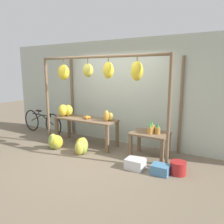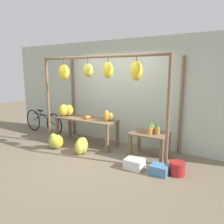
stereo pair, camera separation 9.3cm
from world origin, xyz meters
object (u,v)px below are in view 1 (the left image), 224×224
pineapple_cluster (152,128)px  banana_pile_ground_right (82,146)px  orange_pile (87,117)px  fruit_crate_white (135,164)px  banana_pile_on_table (66,110)px  parked_bicycle (42,122)px  papaya_pile (108,116)px  banana_pile_ground_left (56,142)px  blue_bucket (178,168)px  fruit_crate_purple (160,169)px

pineapple_cluster → banana_pile_ground_right: 1.75m
orange_pile → fruit_crate_white: (1.70, -0.66, -0.67)m
banana_pile_on_table → pineapple_cluster: banana_pile_on_table is taller
parked_bicycle → papaya_pile: 2.60m
banana_pile_ground_left → parked_bicycle: bearing=149.3°
banana_pile_ground_left → banana_pile_ground_right: banana_pile_ground_left is taller
blue_bucket → papaya_pile: (-1.91, 0.55, 0.72)m
pineapple_cluster → fruit_crate_purple: pineapple_cluster is taller
banana_pile_ground_left → parked_bicycle: 1.63m
orange_pile → banana_pile_ground_right: size_ratio=0.35×
pineapple_cluster → fruit_crate_purple: bearing=-57.4°
banana_pile_on_table → pineapple_cluster: (2.55, 0.01, -0.17)m
banana_pile_ground_left → fruit_crate_purple: bearing=-0.3°
parked_bicycle → papaya_pile: papaya_pile is taller
banana_pile_on_table → fruit_crate_white: bearing=-15.6°
pineapple_cluster → parked_bicycle: size_ratio=0.18×
banana_pile_on_table → fruit_crate_purple: banana_pile_on_table is taller
banana_pile_ground_left → blue_bucket: 3.08m
banana_pile_on_table → pineapple_cluster: size_ratio=1.61×
blue_bucket → fruit_crate_purple: bearing=-150.7°
pineapple_cluster → parked_bicycle: pineapple_cluster is taller
orange_pile → fruit_crate_purple: orange_pile is taller
fruit_crate_white → parked_bicycle: (-3.64, 0.86, 0.27)m
blue_bucket → parked_bicycle: size_ratio=0.17×
fruit_crate_white → papaya_pile: (-1.09, 0.74, 0.74)m
pineapple_cluster → parked_bicycle: 3.75m
orange_pile → banana_pile_ground_left: bearing=-131.5°
papaya_pile → fruit_crate_purple: bearing=-24.0°
orange_pile → fruit_crate_white: size_ratio=0.43×
fruit_crate_white → pineapple_cluster: bearing=82.6°
papaya_pile → pineapple_cluster: bearing=-1.8°
fruit_crate_white → papaya_pile: 1.51m
pineapple_cluster → blue_bucket: 1.07m
orange_pile → banana_pile_ground_right: orange_pile is taller
fruit_crate_white → fruit_crate_purple: size_ratio=1.11×
pineapple_cluster → banana_pile_ground_left: size_ratio=0.74×
banana_pile_ground_left → papaya_pile: papaya_pile is taller
banana_pile_on_table → fruit_crate_purple: 3.16m
fruit_crate_purple → banana_pile_on_table: bearing=167.4°
orange_pile → blue_bucket: (2.52, -0.47, -0.64)m
parked_bicycle → papaya_pile: (2.55, -0.12, 0.48)m
fruit_crate_white → blue_bucket: bearing=12.9°
banana_pile_on_table → fruit_crate_purple: (2.99, -0.67, -0.79)m
fruit_crate_white → banana_pile_ground_right: bearing=175.9°
banana_pile_ground_left → parked_bicycle: size_ratio=0.24×
orange_pile → fruit_crate_purple: (2.22, -0.64, -0.68)m
banana_pile_ground_right → parked_bicycle: parked_bicycle is taller
banana_pile_on_table → fruit_crate_white: (2.46, -0.69, -0.78)m
parked_bicycle → papaya_pile: size_ratio=6.26×
banana_pile_ground_left → fruit_crate_purple: (2.77, -0.01, -0.08)m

